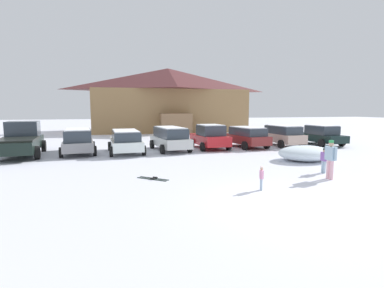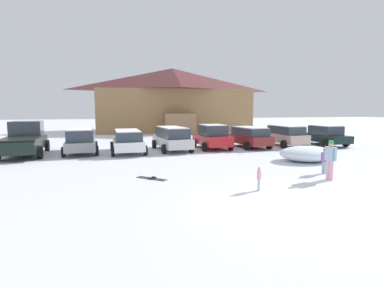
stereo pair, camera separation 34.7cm
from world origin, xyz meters
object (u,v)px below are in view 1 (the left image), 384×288
parked_maroon_van (247,136)px  plowed_snow_pile (305,153)px  parked_beige_suv (282,135)px  skier_adult_in_blue_parka (331,157)px  ski_lodge (168,99)px  skier_child_in_pink_snowsuit (261,177)px  parked_black_sedan (320,135)px  parked_grey_wagon (78,140)px  parked_white_suv (126,141)px  pickup_truck (21,140)px  skier_child_in_purple_jacket (324,159)px  parked_red_sedan (210,137)px  parked_silver_wagon (170,138)px  pair_of_skis (153,179)px

parked_maroon_van → plowed_snow_pile: 6.35m
parked_maroon_van → plowed_snow_pile: (0.65, -6.30, -0.43)m
parked_beige_suv → skier_adult_in_blue_parka: bearing=-112.2°
ski_lodge → skier_child_in_pink_snowsuit: size_ratio=22.47×
parked_black_sedan → plowed_snow_pile: bearing=-133.7°
parked_beige_suv → skier_adult_in_blue_parka: 11.45m
parked_maroon_van → parked_black_sedan: 6.52m
parked_grey_wagon → skier_adult_in_blue_parka: 15.27m
parked_white_suv → pickup_truck: size_ratio=0.80×
skier_child_in_pink_snowsuit → skier_child_in_purple_jacket: bearing=24.2°
parked_red_sedan → parked_beige_suv: 6.12m
plowed_snow_pile → parked_black_sedan: bearing=46.3°
parked_black_sedan → plowed_snow_pile: parked_black_sedan is taller
parked_grey_wagon → skier_child_in_purple_jacket: 14.97m
skier_adult_in_blue_parka → parked_white_suv: bearing=128.6°
skier_child_in_purple_jacket → skier_child_in_pink_snowsuit: bearing=-155.8°
plowed_snow_pile → parked_maroon_van: bearing=95.9°
plowed_snow_pile → parked_beige_suv: bearing=68.7°
parked_beige_suv → plowed_snow_pile: (-2.50, -6.40, -0.46)m
skier_child_in_pink_snowsuit → parked_red_sedan: bearing=80.7°
parked_silver_wagon → parked_maroon_van: parked_silver_wagon is taller
parked_white_suv → plowed_snow_pile: bearing=-30.6°
pickup_truck → skier_child_in_pink_snowsuit: (10.79, -11.44, -0.49)m
ski_lodge → parked_silver_wagon: ski_lodge is taller
parked_beige_suv → parked_black_sedan: bearing=-4.4°
ski_lodge → skier_child_in_pink_snowsuit: bearing=-94.4°
parked_grey_wagon → plowed_snow_pile: 14.36m
parked_white_suv → parked_red_sedan: parked_red_sedan is taller
ski_lodge → pickup_truck: 23.18m
ski_lodge → skier_adult_in_blue_parka: (1.32, -29.48, -3.25)m
parked_silver_wagon → parked_black_sedan: 12.56m
parked_beige_suv → parked_black_sedan: size_ratio=0.91×
parked_grey_wagon → parked_beige_suv: bearing=0.2°
pickup_truck → skier_child_in_pink_snowsuit: size_ratio=6.62×
parked_grey_wagon → parked_maroon_van: parked_grey_wagon is taller
pickup_truck → skier_adult_in_blue_parka: bearing=-36.4°
ski_lodge → parked_red_sedan: ski_lodge is taller
parked_white_suv → parked_silver_wagon: parked_silver_wagon is taller
parked_grey_wagon → pair_of_skis: size_ratio=3.73×
ski_lodge → parked_beige_suv: bearing=-73.4°
parked_red_sedan → ski_lodge: bearing=88.6°
plowed_snow_pile → parked_silver_wagon: bearing=137.1°
skier_adult_in_blue_parka → skier_child_in_pink_snowsuit: skier_adult_in_blue_parka is taller
skier_adult_in_blue_parka → pair_of_skis: bearing=164.6°
skier_child_in_pink_snowsuit → plowed_snow_pile: 7.41m
parked_red_sedan → pickup_truck: pickup_truck is taller
ski_lodge → plowed_snow_pile: ski_lodge is taller
parked_silver_wagon → pickup_truck: (-9.59, 0.25, 0.09)m
parked_red_sedan → skier_child_in_purple_jacket: parked_red_sedan is taller
plowed_snow_pile → skier_child_in_pink_snowsuit: bearing=-137.7°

